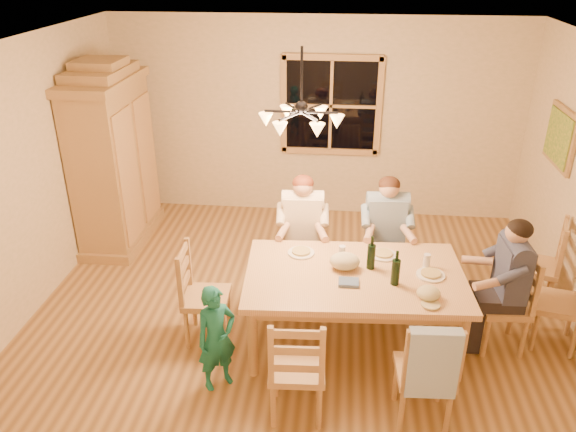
# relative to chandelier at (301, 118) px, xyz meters

# --- Properties ---
(floor) EXTENTS (5.50, 5.50, 0.00)m
(floor) POSITION_rel_chandelier_xyz_m (0.00, 0.00, -2.08)
(floor) COLOR brown
(floor) RESTS_ON ground
(ceiling) EXTENTS (5.50, 5.00, 0.02)m
(ceiling) POSITION_rel_chandelier_xyz_m (0.00, 0.00, 0.62)
(ceiling) COLOR white
(ceiling) RESTS_ON wall_back
(wall_back) EXTENTS (5.50, 0.02, 2.70)m
(wall_back) POSITION_rel_chandelier_xyz_m (0.00, 2.50, -0.73)
(wall_back) COLOR #C7B98D
(wall_back) RESTS_ON floor
(wall_left) EXTENTS (0.02, 5.00, 2.70)m
(wall_left) POSITION_rel_chandelier_xyz_m (-2.75, 0.00, -0.73)
(wall_left) COLOR #C7B98D
(wall_left) RESTS_ON floor
(window) EXTENTS (1.30, 0.06, 1.30)m
(window) POSITION_rel_chandelier_xyz_m (0.20, 2.47, -0.53)
(window) COLOR black
(window) RESTS_ON wall_back
(painting) EXTENTS (0.06, 0.78, 0.64)m
(painting) POSITION_rel_chandelier_xyz_m (2.71, 1.20, -0.48)
(painting) COLOR olive
(painting) RESTS_ON wall_right
(chandelier) EXTENTS (0.77, 0.68, 0.71)m
(chandelier) POSITION_rel_chandelier_xyz_m (0.00, 0.00, 0.00)
(chandelier) COLOR black
(chandelier) RESTS_ON ceiling
(armoire) EXTENTS (0.66, 1.40, 2.30)m
(armoire) POSITION_rel_chandelier_xyz_m (-2.42, 1.38, -1.02)
(armoire) COLOR olive
(armoire) RESTS_ON floor
(dining_table) EXTENTS (2.07, 1.34, 0.76)m
(dining_table) POSITION_rel_chandelier_xyz_m (0.54, -0.45, -1.41)
(dining_table) COLOR tan
(dining_table) RESTS_ON floor
(chair_far_left) EXTENTS (0.46, 0.44, 0.99)m
(chair_far_left) POSITION_rel_chandelier_xyz_m (-0.01, 0.46, -1.77)
(chair_far_left) COLOR tan
(chair_far_left) RESTS_ON floor
(chair_far_right) EXTENTS (0.46, 0.44, 0.99)m
(chair_far_right) POSITION_rel_chandelier_xyz_m (0.88, 0.51, -1.77)
(chair_far_right) COLOR tan
(chair_far_right) RESTS_ON floor
(chair_near_left) EXTENTS (0.46, 0.44, 0.99)m
(chair_near_left) POSITION_rel_chandelier_xyz_m (0.10, -1.42, -1.77)
(chair_near_left) COLOR tan
(chair_near_left) RESTS_ON floor
(chair_near_right) EXTENTS (0.46, 0.44, 0.99)m
(chair_near_right) POSITION_rel_chandelier_xyz_m (1.10, -1.37, -1.77)
(chair_near_right) COLOR tan
(chair_near_right) RESTS_ON floor
(chair_end_left) EXTENTS (0.44, 0.46, 0.99)m
(chair_end_left) POSITION_rel_chandelier_xyz_m (-0.84, -0.53, -1.77)
(chair_end_left) COLOR tan
(chair_end_left) RESTS_ON floor
(chair_end_right) EXTENTS (0.44, 0.46, 0.99)m
(chair_end_right) POSITION_rel_chandelier_xyz_m (1.93, -0.37, -1.77)
(chair_end_right) COLOR tan
(chair_end_right) RESTS_ON floor
(adult_woman) EXTENTS (0.41, 0.44, 0.87)m
(adult_woman) POSITION_rel_chandelier_xyz_m (-0.01, 0.46, -1.24)
(adult_woman) COLOR beige
(adult_woman) RESTS_ON floor
(adult_plaid_man) EXTENTS (0.41, 0.44, 0.87)m
(adult_plaid_man) POSITION_rel_chandelier_xyz_m (0.88, 0.51, -1.24)
(adult_plaid_man) COLOR #315D86
(adult_plaid_man) RESTS_ON floor
(adult_slate_man) EXTENTS (0.44, 0.41, 0.87)m
(adult_slate_man) POSITION_rel_chandelier_xyz_m (1.93, -0.37, -1.24)
(adult_slate_man) COLOR #383E5B
(adult_slate_man) RESTS_ON floor
(towel) EXTENTS (0.39, 0.12, 0.58)m
(towel) POSITION_rel_chandelier_xyz_m (1.11, -1.56, -1.38)
(towel) COLOR #9EB8D7
(towel) RESTS_ON chair_near_right
(wine_bottle_a) EXTENTS (0.08, 0.08, 0.33)m
(wine_bottle_a) POSITION_rel_chandelier_xyz_m (0.69, -0.34, -1.15)
(wine_bottle_a) COLOR black
(wine_bottle_a) RESTS_ON dining_table
(wine_bottle_b) EXTENTS (0.08, 0.08, 0.33)m
(wine_bottle_b) POSITION_rel_chandelier_xyz_m (0.89, -0.59, -1.15)
(wine_bottle_b) COLOR black
(wine_bottle_b) RESTS_ON dining_table
(plate_woman) EXTENTS (0.26, 0.26, 0.02)m
(plate_woman) POSITION_rel_chandelier_xyz_m (0.02, -0.14, -1.31)
(plate_woman) COLOR white
(plate_woman) RESTS_ON dining_table
(plate_plaid) EXTENTS (0.26, 0.26, 0.02)m
(plate_plaid) POSITION_rel_chandelier_xyz_m (0.82, -0.10, -1.31)
(plate_plaid) COLOR white
(plate_plaid) RESTS_ON dining_table
(plate_slate) EXTENTS (0.26, 0.26, 0.02)m
(plate_slate) POSITION_rel_chandelier_xyz_m (1.23, -0.42, -1.31)
(plate_slate) COLOR white
(plate_slate) RESTS_ON dining_table
(wine_glass_a) EXTENTS (0.06, 0.06, 0.14)m
(wine_glass_a) POSITION_rel_chandelier_xyz_m (0.42, -0.20, -1.25)
(wine_glass_a) COLOR silver
(wine_glass_a) RESTS_ON dining_table
(wine_glass_b) EXTENTS (0.06, 0.06, 0.14)m
(wine_glass_b) POSITION_rel_chandelier_xyz_m (1.20, -0.28, -1.25)
(wine_glass_b) COLOR silver
(wine_glass_b) RESTS_ON dining_table
(cap) EXTENTS (0.20, 0.20, 0.11)m
(cap) POSITION_rel_chandelier_xyz_m (1.16, -0.79, -1.26)
(cap) COLOR #C9BF86
(cap) RESTS_ON dining_table
(napkin) EXTENTS (0.19, 0.15, 0.03)m
(napkin) POSITION_rel_chandelier_xyz_m (0.49, -0.63, -1.30)
(napkin) COLOR #4B6089
(napkin) RESTS_ON dining_table
(cloth_bundle) EXTENTS (0.28, 0.22, 0.15)m
(cloth_bundle) POSITION_rel_chandelier_xyz_m (0.45, -0.37, -1.24)
(cloth_bundle) COLOR tan
(cloth_bundle) RESTS_ON dining_table
(child) EXTENTS (0.42, 0.41, 0.98)m
(child) POSITION_rel_chandelier_xyz_m (-0.60, -1.17, -1.59)
(child) COLOR #197468
(child) RESTS_ON floor
(chair_spare_front) EXTENTS (0.51, 0.52, 0.99)m
(chair_spare_front) POSITION_rel_chandelier_xyz_m (2.45, -0.29, -1.77)
(chair_spare_front) COLOR tan
(chair_spare_front) RESTS_ON floor
(chair_spare_back) EXTENTS (0.54, 0.55, 0.99)m
(chair_spare_back) POSITION_rel_chandelier_xyz_m (2.45, 0.40, -1.77)
(chair_spare_back) COLOR tan
(chair_spare_back) RESTS_ON floor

